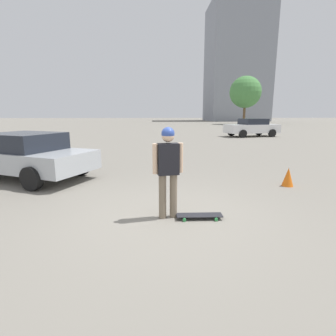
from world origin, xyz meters
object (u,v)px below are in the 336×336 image
(car_parked_near, at_px, (24,155))
(traffic_cone, at_px, (288,177))
(car_parked_far, at_px, (252,127))
(skateboard, at_px, (199,215))
(person, at_px, (168,165))

(car_parked_near, bearing_deg, traffic_cone, -164.85)
(car_parked_far, bearing_deg, skateboard, 54.60)
(car_parked_far, bearing_deg, car_parked_near, 36.71)
(traffic_cone, bearing_deg, car_parked_near, -10.07)
(skateboard, xyz_separation_m, traffic_cone, (-2.77, -2.09, 0.19))
(person, relative_size, skateboard, 1.97)
(skateboard, height_order, car_parked_near, car_parked_near)
(person, height_order, traffic_cone, person)
(person, height_order, car_parked_far, person)
(skateboard, distance_m, traffic_cone, 3.47)
(skateboard, relative_size, traffic_cone, 1.70)
(person, distance_m, car_parked_far, 18.98)
(person, height_order, skateboard, person)
(person, distance_m, car_parked_near, 5.30)
(person, xyz_separation_m, skateboard, (-0.58, 0.10, -0.95))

